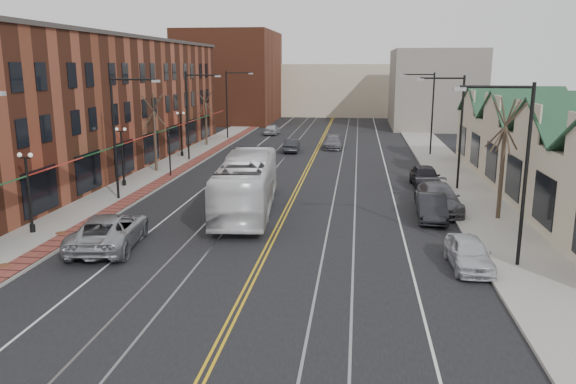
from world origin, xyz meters
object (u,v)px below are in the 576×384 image
(parked_car_b, at_px, (432,207))
(parked_suv, at_px, (109,231))
(parked_car_c, at_px, (438,198))
(transit_bus, at_px, (247,184))
(parked_car_a, at_px, (469,253))
(parked_car_d, at_px, (425,177))

(parked_car_b, bearing_deg, parked_suv, -153.62)
(parked_car_b, xyz_separation_m, parked_car_c, (0.63, 2.04, 0.09))
(transit_bus, relative_size, parked_car_c, 2.17)
(parked_car_c, bearing_deg, parked_car_a, -93.26)
(transit_bus, relative_size, parked_car_d, 2.61)
(parked_suv, relative_size, parked_car_b, 1.37)
(transit_bus, distance_m, parked_suv, 9.36)
(parked_suv, relative_size, parked_car_a, 1.49)
(parked_suv, xyz_separation_m, parked_car_d, (17.08, 16.23, -0.05))
(parked_car_a, distance_m, parked_car_b, 8.00)
(transit_bus, xyz_separation_m, parked_car_a, (11.66, -8.39, -1.03))
(parked_car_b, bearing_deg, parked_car_a, -82.64)
(transit_bus, height_order, parked_car_c, transit_bus)
(parked_suv, distance_m, parked_car_d, 23.56)
(parked_car_b, relative_size, parked_car_c, 0.79)
(parked_car_b, bearing_deg, parked_car_c, 75.73)
(parked_car_a, height_order, parked_car_c, parked_car_c)
(parked_suv, xyz_separation_m, parked_car_a, (17.08, -0.81, -0.15))
(transit_bus, distance_m, parked_car_d, 14.55)
(parked_car_b, xyz_separation_m, parked_car_d, (0.63, 9.06, 0.07))
(parked_car_c, height_order, parked_car_d, parked_car_c)
(parked_suv, height_order, parked_car_a, parked_suv)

